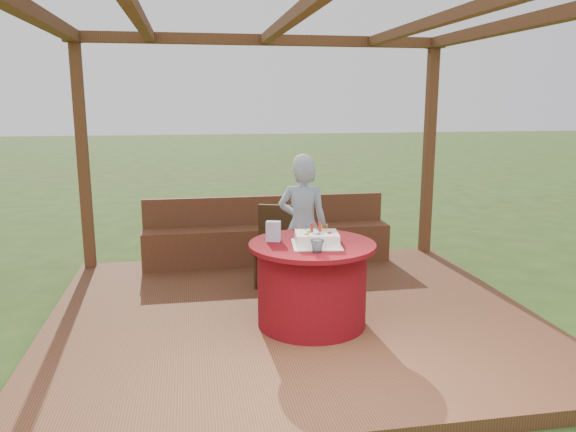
# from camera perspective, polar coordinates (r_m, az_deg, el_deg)

# --- Properties ---
(ground) EXTENTS (60.00, 60.00, 0.00)m
(ground) POSITION_cam_1_polar(r_m,az_deg,el_deg) (5.44, 0.46, -10.91)
(ground) COLOR #294316
(ground) RESTS_ON ground
(deck) EXTENTS (4.50, 4.00, 0.12)m
(deck) POSITION_cam_1_polar(r_m,az_deg,el_deg) (5.41, 0.47, -10.33)
(deck) COLOR brown
(deck) RESTS_ON ground
(pergola) EXTENTS (4.50, 4.00, 2.72)m
(pergola) POSITION_cam_1_polar(r_m,az_deg,el_deg) (5.03, 0.51, 15.32)
(pergola) COLOR brown
(pergola) RESTS_ON deck
(bench) EXTENTS (3.00, 0.42, 0.80)m
(bench) POSITION_cam_1_polar(r_m,az_deg,el_deg) (6.93, -2.10, -2.54)
(bench) COLOR brown
(bench) RESTS_ON deck
(table) EXTENTS (1.11, 1.11, 0.75)m
(table) POSITION_cam_1_polar(r_m,az_deg,el_deg) (5.01, 2.44, -6.83)
(table) COLOR maroon
(table) RESTS_ON deck
(chair) EXTENTS (0.51, 0.51, 0.85)m
(chair) POSITION_cam_1_polar(r_m,az_deg,el_deg) (6.08, -1.35, -2.64)
(chair) COLOR #372411
(chair) RESTS_ON deck
(elderly_woman) EXTENTS (0.57, 0.44, 1.44)m
(elderly_woman) POSITION_cam_1_polar(r_m,az_deg,el_deg) (5.81, 1.51, -0.73)
(elderly_woman) COLOR #8BB3CF
(elderly_woman) RESTS_ON deck
(birthday_cake) EXTENTS (0.46, 0.46, 0.18)m
(birthday_cake) POSITION_cam_1_polar(r_m,az_deg,el_deg) (4.82, 2.94, -2.31)
(birthday_cake) COLOR white
(birthday_cake) RESTS_ON table
(gift_bag) EXTENTS (0.14, 0.11, 0.18)m
(gift_bag) POSITION_cam_1_polar(r_m,az_deg,el_deg) (4.94, -1.50, -1.56)
(gift_bag) COLOR #D187B9
(gift_bag) RESTS_ON table
(drinking_glass) EXTENTS (0.12, 0.12, 0.10)m
(drinking_glass) POSITION_cam_1_polar(r_m,az_deg,el_deg) (4.59, 2.99, -3.08)
(drinking_glass) COLOR silver
(drinking_glass) RESTS_ON table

